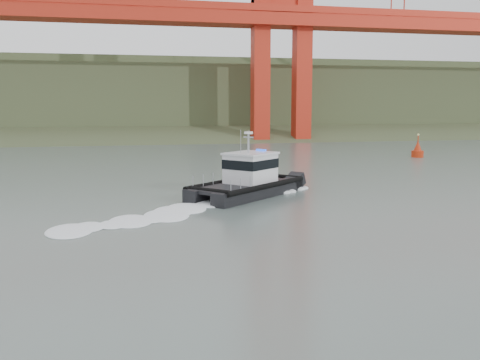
% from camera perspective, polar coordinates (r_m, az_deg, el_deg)
% --- Properties ---
extents(ground, '(400.00, 400.00, 0.00)m').
position_cam_1_polar(ground, '(23.71, 6.00, -8.77)').
color(ground, '#505F5A').
rests_on(ground, ground).
extents(headlands, '(500.00, 105.36, 27.12)m').
position_cam_1_polar(headlands, '(147.18, -9.79, 7.99)').
color(headlands, '#394427').
rests_on(headlands, ground).
extents(patrol_boat, '(10.25, 9.62, 5.01)m').
position_cam_1_polar(patrol_boat, '(40.41, 0.87, 0.09)').
color(patrol_boat, black).
rests_on(patrol_boat, ground).
extents(nav_buoy, '(1.57, 1.57, 3.27)m').
position_cam_1_polar(nav_buoy, '(74.04, 18.42, 2.98)').
color(nav_buoy, '#AD270C').
rests_on(nav_buoy, ground).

